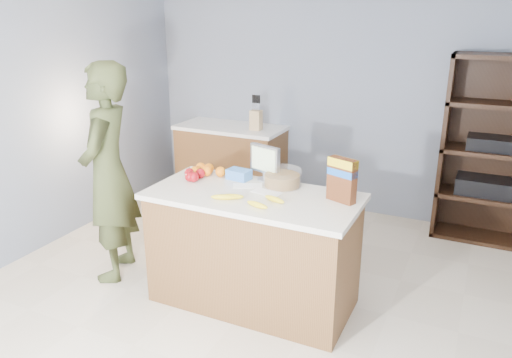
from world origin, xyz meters
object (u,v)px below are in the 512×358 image
at_px(tv, 265,161).
at_px(cereal_box, 342,177).
at_px(shelving_unit, 491,154).
at_px(person, 108,174).
at_px(counter_peninsula, 253,253).

relative_size(tv, cereal_box, 0.90).
relative_size(shelving_unit, person, 0.99).
bearing_deg(shelving_unit, counter_peninsula, -127.11).
xyz_separation_m(counter_peninsula, tv, (-0.05, 0.32, 0.64)).
bearing_deg(person, cereal_box, 75.17).
xyz_separation_m(person, cereal_box, (1.89, 0.23, 0.18)).
height_order(shelving_unit, tv, shelving_unit).
xyz_separation_m(shelving_unit, cereal_box, (-0.93, -1.91, 0.22)).
xyz_separation_m(counter_peninsula, shelving_unit, (1.55, 2.05, 0.45)).
height_order(shelving_unit, person, person).
distance_m(person, tv, 1.29).
xyz_separation_m(shelving_unit, person, (-2.82, -2.15, 0.04)).
distance_m(tv, cereal_box, 0.70).
distance_m(person, cereal_box, 1.91).
relative_size(counter_peninsula, cereal_box, 4.98).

